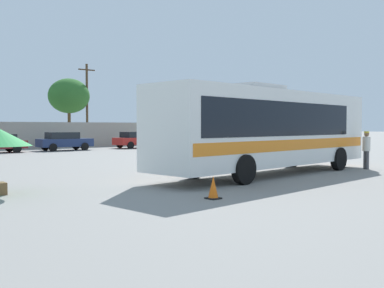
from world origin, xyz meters
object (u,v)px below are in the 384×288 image
parked_car_rightmost_red (137,139)px  traffic_cone_on_apron (213,188)px  coach_bus_white_orange (268,128)px  parked_car_third_dark_blue (64,141)px  attendant_by_bus_door (366,148)px  utility_pole_near (87,103)px  roadside_tree_right (69,96)px

parked_car_rightmost_red → traffic_cone_on_apron: bearing=-120.7°
coach_bus_white_orange → traffic_cone_on_apron: size_ratio=19.02×
coach_bus_white_orange → parked_car_third_dark_blue: (2.19, 23.04, -1.16)m
parked_car_third_dark_blue → parked_car_rightmost_red: bearing=-3.2°
attendant_by_bus_door → parked_car_third_dark_blue: 24.76m
coach_bus_white_orange → traffic_cone_on_apron: (-6.03, -2.94, -1.65)m
parked_car_rightmost_red → traffic_cone_on_apron: parked_car_rightmost_red is taller
attendant_by_bus_door → utility_pole_near: (2.87, 31.82, 3.39)m
parked_car_rightmost_red → roadside_tree_right: bearing=105.6°
parked_car_third_dark_blue → roadside_tree_right: bearing=61.0°
attendant_by_bus_door → roadside_tree_right: 33.08m
coach_bus_white_orange → utility_pole_near: bearing=74.7°
attendant_by_bus_door → parked_car_third_dark_blue: bearing=97.5°
coach_bus_white_orange → parked_car_third_dark_blue: size_ratio=2.73×
coach_bus_white_orange → attendant_by_bus_door: (5.41, -1.52, -0.94)m
coach_bus_white_orange → parked_car_third_dark_blue: bearing=84.6°
roadside_tree_right → coach_bus_white_orange: bearing=-102.2°
utility_pole_near → coach_bus_white_orange: bearing=-105.3°
coach_bus_white_orange → traffic_cone_on_apron: bearing=-154.0°
traffic_cone_on_apron → parked_car_rightmost_red: bearing=59.3°
parked_car_rightmost_red → parked_car_third_dark_blue: bearing=176.8°
attendant_by_bus_door → parked_car_rightmost_red: 24.46m
parked_car_rightmost_red → traffic_cone_on_apron: size_ratio=6.78×
roadside_tree_right → traffic_cone_on_apron: 36.84m
attendant_by_bus_door → traffic_cone_on_apron: size_ratio=2.77×
coach_bus_white_orange → roadside_tree_right: bearing=77.8°
parked_car_third_dark_blue → utility_pole_near: 10.15m
parked_car_rightmost_red → roadside_tree_right: size_ratio=0.63×
attendant_by_bus_door → parked_car_third_dark_blue: attendant_by_bus_door is taller
attendant_by_bus_door → traffic_cone_on_apron: (-11.44, -1.42, -0.70)m
traffic_cone_on_apron → attendant_by_bus_door: bearing=7.1°
roadside_tree_right → attendant_by_bus_door: bearing=-92.4°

